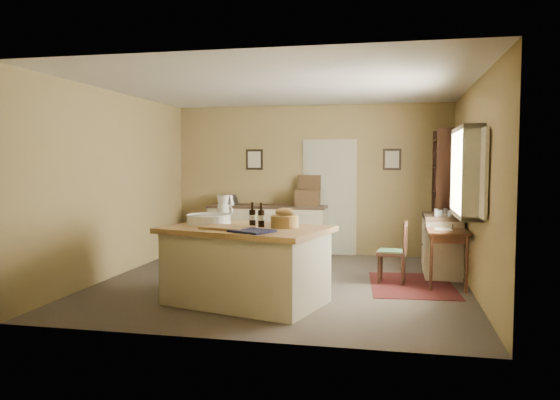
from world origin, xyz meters
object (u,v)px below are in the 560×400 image
at_px(writing_desk, 447,237).
at_px(desk_chair, 392,253).
at_px(sideboard, 268,228).
at_px(work_island, 246,263).
at_px(shelving_unit, 449,198).
at_px(right_cabinet, 442,245).

bearing_deg(writing_desk, desk_chair, -179.96).
bearing_deg(sideboard, desk_chair, -40.79).
relative_size(work_island, shelving_unit, 0.96).
height_order(right_cabinet, shelving_unit, shelving_unit).
xyz_separation_m(right_cabinet, shelving_unit, (0.16, 0.81, 0.64)).
bearing_deg(writing_desk, right_cabinet, 90.02).
bearing_deg(shelving_unit, sideboard, 172.37).
relative_size(sideboard, right_cabinet, 2.14).
distance_m(sideboard, shelving_unit, 3.17).
bearing_deg(desk_chair, shelving_unit, 64.76).
bearing_deg(shelving_unit, writing_desk, -96.03).
height_order(writing_desk, shelving_unit, shelving_unit).
bearing_deg(sideboard, writing_desk, -32.99).
distance_m(right_cabinet, shelving_unit, 1.04).
height_order(work_island, sideboard, work_island).
bearing_deg(sideboard, work_island, -81.36).
bearing_deg(right_cabinet, shelving_unit, 79.02).
distance_m(work_island, shelving_unit, 3.96).
distance_m(writing_desk, desk_chair, 0.77).
height_order(work_island, shelving_unit, shelving_unit).
relative_size(sideboard, shelving_unit, 0.97).
bearing_deg(writing_desk, shelving_unit, 83.97).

